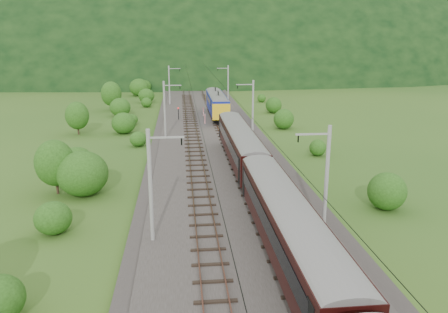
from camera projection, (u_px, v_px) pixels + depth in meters
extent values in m
plane|color=#265219|center=(240.00, 239.00, 31.58)|extent=(600.00, 600.00, 0.00)
cube|color=#38332D|center=(225.00, 191.00, 41.13)|extent=(14.00, 220.00, 0.30)
cube|color=brown|center=(192.00, 188.00, 40.73)|extent=(0.08, 220.00, 0.15)
cube|color=brown|center=(208.00, 188.00, 40.87)|extent=(0.08, 220.00, 0.15)
cube|color=black|center=(200.00, 189.00, 40.84)|extent=(2.40, 220.00, 0.12)
cube|color=brown|center=(243.00, 187.00, 41.20)|extent=(0.08, 220.00, 0.15)
cube|color=brown|center=(258.00, 186.00, 41.34)|extent=(0.08, 220.00, 0.15)
cube|color=black|center=(251.00, 188.00, 41.30)|extent=(2.40, 220.00, 0.12)
cylinder|color=gray|center=(150.00, 186.00, 29.83)|extent=(0.28, 0.28, 8.00)
cube|color=gray|center=(166.00, 137.00, 29.04)|extent=(2.40, 0.12, 0.12)
cylinder|color=black|center=(182.00, 141.00, 29.22)|extent=(0.10, 0.10, 0.50)
cylinder|color=gray|center=(165.00, 110.00, 60.52)|extent=(0.28, 0.28, 8.00)
cube|color=gray|center=(173.00, 85.00, 59.73)|extent=(2.40, 0.12, 0.12)
cylinder|color=black|center=(180.00, 87.00, 59.90)|extent=(0.10, 0.10, 0.50)
cylinder|color=gray|center=(169.00, 85.00, 91.20)|extent=(0.28, 0.28, 8.00)
cube|color=gray|center=(175.00, 69.00, 90.41)|extent=(2.40, 0.12, 0.12)
cylinder|color=black|center=(179.00, 70.00, 90.59)|extent=(0.10, 0.10, 0.50)
cylinder|color=gray|center=(172.00, 73.00, 121.89)|extent=(0.28, 0.28, 8.00)
cube|color=gray|center=(176.00, 60.00, 121.10)|extent=(2.40, 0.12, 0.12)
cylinder|color=black|center=(179.00, 61.00, 121.28)|extent=(0.10, 0.10, 0.50)
cylinder|color=gray|center=(173.00, 65.00, 152.58)|extent=(0.28, 0.28, 8.00)
cube|color=gray|center=(176.00, 55.00, 151.78)|extent=(2.40, 0.12, 0.12)
cylinder|color=black|center=(179.00, 56.00, 151.96)|extent=(0.10, 0.10, 0.50)
cylinder|color=gray|center=(326.00, 180.00, 31.03)|extent=(0.28, 0.28, 8.00)
cube|color=gray|center=(313.00, 134.00, 30.01)|extent=(2.40, 0.12, 0.12)
cylinder|color=black|center=(298.00, 139.00, 29.99)|extent=(0.10, 0.10, 0.50)
cylinder|color=gray|center=(253.00, 109.00, 61.72)|extent=(0.28, 0.28, 8.00)
cube|color=gray|center=(245.00, 85.00, 60.69)|extent=(2.40, 0.12, 0.12)
cylinder|color=black|center=(238.00, 87.00, 60.68)|extent=(0.10, 0.10, 0.50)
cylinder|color=gray|center=(228.00, 85.00, 92.40)|extent=(0.28, 0.28, 8.00)
cube|color=gray|center=(222.00, 68.00, 91.38)|extent=(2.40, 0.12, 0.12)
cylinder|color=black|center=(218.00, 70.00, 91.36)|extent=(0.10, 0.10, 0.50)
cylinder|color=gray|center=(216.00, 72.00, 123.09)|extent=(0.28, 0.28, 8.00)
cube|color=gray|center=(211.00, 60.00, 122.07)|extent=(2.40, 0.12, 0.12)
cylinder|color=black|center=(208.00, 61.00, 122.05)|extent=(0.10, 0.10, 0.50)
cylinder|color=gray|center=(208.00, 65.00, 153.77)|extent=(0.28, 0.28, 8.00)
cube|color=gray|center=(205.00, 55.00, 152.75)|extent=(2.40, 0.12, 0.12)
cylinder|color=black|center=(202.00, 56.00, 152.74)|extent=(0.10, 0.10, 0.50)
cylinder|color=black|center=(199.00, 118.00, 39.04)|extent=(0.03, 198.00, 0.03)
cylinder|color=black|center=(252.00, 117.00, 39.51)|extent=(0.03, 198.00, 0.03)
ellipsoid|color=black|center=(185.00, 59.00, 280.90)|extent=(504.00, 360.00, 244.00)
ellipsoid|color=black|center=(14.00, 57.00, 307.65)|extent=(336.00, 280.00, 132.00)
cube|color=black|center=(288.00, 226.00, 26.99)|extent=(2.76, 20.95, 2.86)
cylinder|color=gray|center=(288.00, 207.00, 26.65)|extent=(2.76, 20.85, 2.76)
cube|color=black|center=(265.00, 222.00, 26.77)|extent=(0.05, 18.44, 1.10)
cube|color=black|center=(310.00, 220.00, 27.04)|extent=(0.05, 18.44, 1.10)
cube|color=black|center=(264.00, 209.00, 34.52)|extent=(2.10, 3.05, 0.86)
cube|color=black|center=(240.00, 143.00, 47.83)|extent=(2.76, 20.95, 2.86)
cylinder|color=gray|center=(240.00, 132.00, 47.49)|extent=(2.76, 20.85, 2.76)
cube|color=black|center=(227.00, 141.00, 47.61)|extent=(0.05, 18.44, 1.10)
cube|color=black|center=(253.00, 140.00, 47.88)|extent=(0.05, 18.44, 1.10)
cube|color=black|center=(250.00, 181.00, 41.30)|extent=(2.10, 3.05, 0.86)
cube|color=black|center=(232.00, 144.00, 55.36)|extent=(2.10, 3.05, 0.86)
cube|color=#14229E|center=(217.00, 103.00, 76.89)|extent=(2.76, 17.14, 2.86)
cylinder|color=gray|center=(217.00, 95.00, 76.55)|extent=(2.76, 17.06, 2.76)
cube|color=black|center=(209.00, 101.00, 76.67)|extent=(0.05, 15.08, 1.10)
cube|color=black|center=(225.00, 101.00, 76.94)|extent=(0.05, 15.08, 1.10)
cube|color=black|center=(220.00, 119.00, 71.63)|extent=(2.10, 3.05, 0.86)
cube|color=black|center=(214.00, 108.00, 83.14)|extent=(2.10, 3.05, 0.86)
cube|color=yellow|center=(213.00, 97.00, 84.97)|extent=(2.82, 0.50, 2.57)
cube|color=yellow|center=(221.00, 112.00, 68.92)|extent=(2.82, 0.50, 2.57)
cube|color=black|center=(215.00, 90.00, 79.25)|extent=(0.08, 1.60, 0.86)
cylinder|color=red|center=(205.00, 119.00, 71.56)|extent=(0.17, 0.17, 1.61)
cylinder|color=red|center=(203.00, 112.00, 78.56)|extent=(0.17, 0.17, 1.55)
cylinder|color=black|center=(178.00, 114.00, 75.23)|extent=(0.13, 0.13, 1.90)
sphere|color=red|center=(178.00, 108.00, 74.97)|extent=(0.23, 0.23, 0.23)
ellipsoid|color=#1F4512|center=(53.00, 218.00, 32.22)|extent=(2.74, 2.74, 2.47)
ellipsoid|color=#1F4512|center=(83.00, 174.00, 39.84)|extent=(4.64, 4.64, 4.17)
ellipsoid|color=#1F4512|center=(77.00, 161.00, 46.11)|extent=(3.29, 3.29, 2.96)
ellipsoid|color=#1F4512|center=(138.00, 139.00, 57.95)|extent=(2.23, 2.23, 2.01)
ellipsoid|color=#1F4512|center=(124.00, 123.00, 65.43)|extent=(3.55, 3.55, 3.19)
ellipsoid|color=#1F4512|center=(132.00, 119.00, 72.09)|extent=(2.00, 2.00, 1.80)
ellipsoid|color=#1F4512|center=(120.00, 107.00, 79.45)|extent=(3.75, 3.75, 3.37)
ellipsoid|color=#1F4512|center=(146.00, 102.00, 89.87)|extent=(2.22, 2.22, 2.00)
ellipsoid|color=#1F4512|center=(146.00, 96.00, 95.73)|extent=(3.49, 3.49, 3.14)
ellipsoid|color=#1F4512|center=(139.00, 87.00, 106.39)|extent=(4.71, 4.71, 4.24)
ellipsoid|color=#1F4512|center=(144.00, 86.00, 113.65)|extent=(3.54, 3.54, 3.19)
ellipsoid|color=#1F4512|center=(147.00, 82.00, 122.10)|extent=(3.86, 3.86, 3.48)
cylinder|color=black|center=(57.00, 179.00, 40.40)|extent=(0.24, 0.24, 2.80)
ellipsoid|color=#1F4512|center=(55.00, 163.00, 39.97)|extent=(3.60, 3.60, 4.32)
cylinder|color=black|center=(78.00, 126.00, 64.91)|extent=(0.24, 0.24, 2.67)
ellipsoid|color=#1F4512|center=(77.00, 116.00, 64.50)|extent=(3.44, 3.44, 4.13)
cylinder|color=black|center=(112.00, 103.00, 85.70)|extent=(0.24, 0.24, 3.10)
ellipsoid|color=#1F4512|center=(111.00, 94.00, 85.23)|extent=(3.98, 3.98, 4.78)
ellipsoid|color=#1F4512|center=(387.00, 193.00, 36.73)|extent=(3.22, 3.22, 2.90)
ellipsoid|color=#1F4512|center=(318.00, 149.00, 53.42)|extent=(2.04, 2.04, 1.84)
ellipsoid|color=#1F4512|center=(284.00, 120.00, 68.76)|extent=(3.20, 3.20, 2.88)
ellipsoid|color=#1F4512|center=(274.00, 106.00, 83.09)|extent=(3.04, 3.04, 2.73)
ellipsoid|color=#1F4512|center=(262.00, 99.00, 96.81)|extent=(1.84, 1.84, 1.65)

